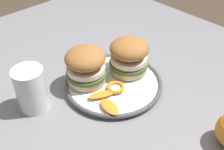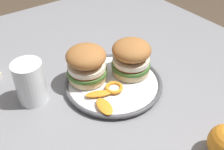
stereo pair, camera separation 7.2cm
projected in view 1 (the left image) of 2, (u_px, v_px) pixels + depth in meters
dining_table at (97, 98)px, 0.86m from camera, size 1.11×1.09×0.76m
dinner_plate at (112, 84)px, 0.75m from camera, size 0.27×0.27×0.02m
sandwich_half_left at (86, 65)px, 0.72m from camera, size 0.14×0.14×0.10m
sandwich_half_right at (129, 56)px, 0.75m from camera, size 0.12×0.12×0.10m
orange_peel_curled at (116, 87)px, 0.72m from camera, size 0.07×0.07×0.01m
orange_peel_strip_long at (110, 107)px, 0.66m from camera, size 0.07×0.04×0.01m
orange_peel_strip_short at (102, 95)px, 0.70m from camera, size 0.05×0.07×0.01m
drinking_glass at (32, 91)px, 0.66m from camera, size 0.08×0.08×0.12m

